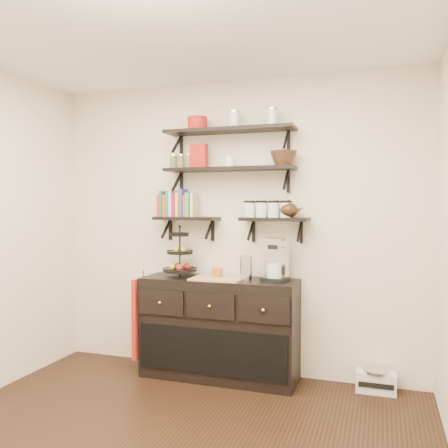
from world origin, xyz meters
TOP-DOWN VIEW (x-y plane):
  - ceiling at (0.00, 0.00)m, footprint 3.50×3.50m
  - back_wall at (0.00, 1.75)m, footprint 3.50×0.02m
  - shelf_top at (0.00, 1.62)m, footprint 1.20×0.27m
  - shelf_mid at (0.00, 1.62)m, footprint 1.20×0.27m
  - shelf_low_left at (-0.42, 1.63)m, footprint 0.60×0.25m
  - shelf_low_right at (0.42, 1.63)m, footprint 0.60×0.25m
  - cookbooks at (-0.49, 1.63)m, footprint 0.40×0.15m
  - glass_canisters at (0.36, 1.63)m, footprint 0.43×0.10m
  - sideboard at (-0.06, 1.51)m, footprint 1.40×0.50m
  - fruit_stand at (-0.44, 1.52)m, footprint 0.31×0.31m
  - candle at (-0.08, 1.51)m, footprint 0.08×0.08m
  - coffee_maker at (0.45, 1.54)m, footprint 0.25×0.24m
  - thermal_carafe at (0.20, 1.49)m, footprint 0.11×0.11m
  - apron at (-0.79, 1.41)m, footprint 0.04×0.31m
  - radio at (1.29, 1.61)m, footprint 0.32×0.21m
  - recipe_box at (-0.29, 1.61)m, footprint 0.16×0.07m
  - walnut_bowl at (0.50, 1.61)m, footprint 0.24×0.24m
  - ramekins at (0.01, 1.61)m, footprint 0.09×0.09m
  - teapot at (0.55, 1.63)m, footprint 0.22×0.18m
  - red_pot at (-0.31, 1.61)m, footprint 0.18×0.18m

SIDE VIEW (x-z plane):
  - radio at x=1.29m, z-range 0.00..0.19m
  - sideboard at x=-0.06m, z-range -0.01..0.91m
  - apron at x=-0.79m, z-range 0.16..0.89m
  - candle at x=-0.08m, z-range 0.92..1.00m
  - thermal_carafe at x=0.20m, z-range 0.90..1.12m
  - fruit_stand at x=-0.44m, z-range 0.83..1.28m
  - coffee_maker at x=0.45m, z-range 0.89..1.27m
  - back_wall at x=0.00m, z-range 0.00..2.70m
  - shelf_low_left at x=-0.42m, z-range 1.31..1.54m
  - shelf_low_right at x=0.42m, z-range 1.31..1.54m
  - glass_canisters at x=0.36m, z-range 1.45..1.58m
  - teapot at x=0.55m, z-range 1.45..1.61m
  - cookbooks at x=-0.49m, z-range 1.44..1.70m
  - shelf_mid at x=0.00m, z-range 1.77..2.00m
  - ramekins at x=0.01m, z-range 1.90..2.00m
  - walnut_bowl at x=0.50m, z-range 1.90..2.03m
  - recipe_box at x=-0.29m, z-range 1.90..2.12m
  - shelf_top at x=0.00m, z-range 2.12..2.35m
  - red_pot at x=-0.31m, z-range 2.25..2.37m
  - ceiling at x=0.00m, z-range 2.69..2.71m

